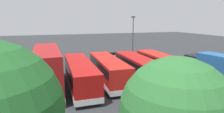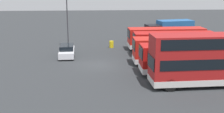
# 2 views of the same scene
# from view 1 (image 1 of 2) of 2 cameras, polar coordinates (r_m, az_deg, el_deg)

# --- Properties ---
(ground_plane) EXTENTS (140.00, 140.00, 0.00)m
(ground_plane) POSITION_cam_1_polar(r_m,az_deg,el_deg) (31.30, -5.88, -2.68)
(ground_plane) COLOR #2D3033
(bus_single_deck_near_end) EXTENTS (2.75, 10.47, 2.95)m
(bus_single_deck_near_end) POSITION_cam_1_polar(r_m,az_deg,el_deg) (25.09, 15.48, -2.75)
(bus_single_deck_near_end) COLOR red
(bus_single_deck_near_end) RESTS_ON ground
(bus_single_deck_second) EXTENTS (2.66, 10.19, 2.95)m
(bus_single_deck_second) POSITION_cam_1_polar(r_m,az_deg,el_deg) (23.24, 8.09, -3.56)
(bus_single_deck_second) COLOR #B71411
(bus_single_deck_second) RESTS_ON ground
(bus_single_deck_third) EXTENTS (2.77, 10.34, 2.95)m
(bus_single_deck_third) POSITION_cam_1_polar(r_m,az_deg,el_deg) (22.36, -1.22, -4.04)
(bus_single_deck_third) COLOR red
(bus_single_deck_third) RESTS_ON ground
(bus_single_deck_fourth) EXTENTS (2.65, 11.19, 2.95)m
(bus_single_deck_fourth) POSITION_cam_1_polar(r_m,az_deg,el_deg) (21.07, -9.92, -5.17)
(bus_single_deck_fourth) COLOR #B71411
(bus_single_deck_fourth) RESTS_ON ground
(bus_double_decker_fifth) EXTENTS (2.89, 10.25, 4.55)m
(bus_double_decker_fifth) POSITION_cam_1_polar(r_m,az_deg,el_deg) (20.89, -19.39, -3.45)
(bus_double_decker_fifth) COLOR #A51919
(bus_double_decker_fifth) RESTS_ON ground
(box_truck_blue) EXTENTS (3.79, 7.82, 3.20)m
(box_truck_blue) POSITION_cam_1_polar(r_m,az_deg,el_deg) (27.44, 29.23, -2.42)
(box_truck_blue) COLOR #235999
(box_truck_blue) RESTS_ON ground
(car_hatchback_silver) EXTENTS (4.60, 2.00, 1.43)m
(car_hatchback_silver) POSITION_cam_1_polar(r_m,az_deg,el_deg) (35.75, -0.63, 0.29)
(car_hatchback_silver) COLOR silver
(car_hatchback_silver) RESTS_ON ground
(lamp_post_tall) EXTENTS (0.70, 0.30, 8.21)m
(lamp_post_tall) POSITION_cam_1_polar(r_m,az_deg,el_deg) (37.16, 6.52, 7.00)
(lamp_post_tall) COLOR #38383D
(lamp_post_tall) RESTS_ON ground
(waste_bin_yellow) EXTENTS (0.60, 0.60, 0.95)m
(waste_bin_yellow) POSITION_cam_1_polar(r_m,az_deg,el_deg) (32.30, 10.47, -1.51)
(waste_bin_yellow) COLOR yellow
(waste_bin_yellow) RESTS_ON ground
(tree_midleft) EXTENTS (4.58, 4.58, 6.18)m
(tree_midleft) POSITION_cam_1_polar(r_m,az_deg,el_deg) (8.08, 19.19, -16.28)
(tree_midleft) COLOR #4C3823
(tree_midleft) RESTS_ON ground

